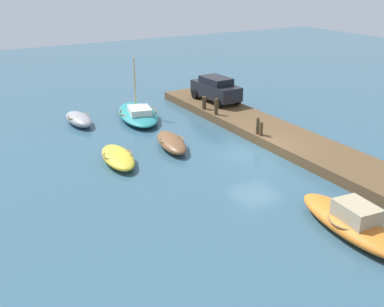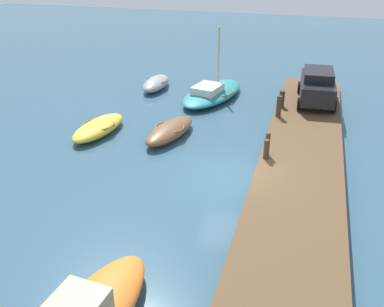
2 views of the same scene
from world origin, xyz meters
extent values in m
plane|color=#33566B|center=(0.00, 0.00, 0.00)|extent=(84.00, 84.00, 0.00)
cube|color=brown|center=(0.00, -2.36, 0.26)|extent=(25.05, 3.19, 0.53)
ellipsoid|color=teal|center=(8.87, 3.04, 0.31)|extent=(6.06, 3.58, 0.63)
torus|color=olive|center=(8.87, 3.04, 0.49)|extent=(2.95, 2.95, 0.07)
cube|color=silver|center=(8.25, 3.18, 0.73)|extent=(1.96, 1.66, 0.45)
cylinder|color=#C6B284|center=(9.54, 2.89, 2.22)|extent=(0.12, 0.12, 3.44)
ellipsoid|color=#939399|center=(9.66, 6.80, 0.35)|extent=(3.22, 1.39, 0.70)
torus|color=olive|center=(9.66, 6.80, 0.54)|extent=(1.40, 1.40, 0.07)
ellipsoid|color=gold|center=(2.46, 7.00, 0.30)|extent=(3.75, 1.83, 0.61)
torus|color=olive|center=(2.46, 7.00, 0.47)|extent=(1.67, 1.67, 0.07)
ellipsoid|color=brown|center=(2.98, 3.63, 0.33)|extent=(3.83, 1.99, 0.67)
torus|color=olive|center=(2.98, 3.63, 0.52)|extent=(1.62, 1.62, 0.07)
cylinder|color=#47331E|center=(0.99, -1.02, 0.93)|extent=(0.20, 0.20, 0.80)
cylinder|color=#47331E|center=(1.32, -1.02, 1.01)|extent=(0.19, 0.19, 0.95)
cylinder|color=#47331E|center=(5.67, -1.02, 1.05)|extent=(0.24, 0.24, 1.04)
cylinder|color=#47331E|center=(7.15, -1.02, 0.95)|extent=(0.27, 0.27, 0.83)
cube|color=black|center=(8.33, -2.68, 1.32)|extent=(4.08, 1.87, 0.95)
cube|color=black|center=(8.33, -2.68, 2.03)|extent=(2.31, 1.58, 0.46)
cylinder|color=black|center=(9.68, -1.78, 0.85)|extent=(0.65, 0.25, 0.64)
cylinder|color=black|center=(9.77, -3.44, 0.85)|extent=(0.65, 0.25, 0.64)
cylinder|color=black|center=(6.89, -1.93, 0.85)|extent=(0.65, 0.25, 0.64)
cylinder|color=black|center=(6.97, -3.58, 0.85)|extent=(0.65, 0.25, 0.64)
camera|label=1|loc=(-18.94, 14.92, 9.47)|focal=44.42mm
camera|label=2|loc=(-14.23, -2.41, 8.18)|focal=40.20mm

